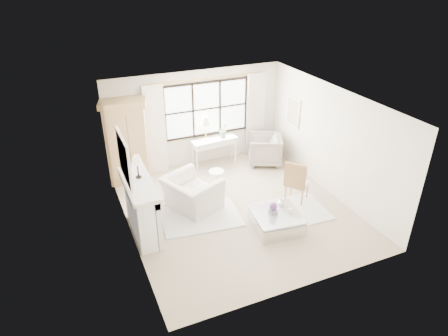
{
  "coord_description": "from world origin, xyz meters",
  "views": [
    {
      "loc": [
        -3.44,
        -7.16,
        5.29
      ],
      "look_at": [
        -0.26,
        0.2,
        1.08
      ],
      "focal_mm": 32.0,
      "sensor_mm": 36.0,
      "label": 1
    }
  ],
  "objects_px": {
    "console_table": "(214,152)",
    "coffee_table": "(276,221)",
    "armoire": "(127,141)",
    "club_armchair": "(192,193)"
  },
  "relations": [
    {
      "from": "armoire",
      "to": "coffee_table",
      "type": "bearing_deg",
      "value": -39.75
    },
    {
      "from": "console_table",
      "to": "coffee_table",
      "type": "xyz_separation_m",
      "value": [
        0.08,
        -3.43,
        -0.22
      ]
    },
    {
      "from": "armoire",
      "to": "club_armchair",
      "type": "bearing_deg",
      "value": -46.64
    },
    {
      "from": "armoire",
      "to": "club_armchair",
      "type": "height_order",
      "value": "armoire"
    },
    {
      "from": "coffee_table",
      "to": "console_table",
      "type": "bearing_deg",
      "value": 98.38
    },
    {
      "from": "club_armchair",
      "to": "armoire",
      "type": "bearing_deg",
      "value": 5.88
    },
    {
      "from": "console_table",
      "to": "coffee_table",
      "type": "distance_m",
      "value": 3.43
    },
    {
      "from": "armoire",
      "to": "coffee_table",
      "type": "xyz_separation_m",
      "value": [
        2.48,
        -3.43,
        -0.96
      ]
    },
    {
      "from": "armoire",
      "to": "club_armchair",
      "type": "xyz_separation_m",
      "value": [
        1.06,
        -1.91,
        -0.74
      ]
    },
    {
      "from": "armoire",
      "to": "club_armchair",
      "type": "distance_m",
      "value": 2.31
    }
  ]
}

